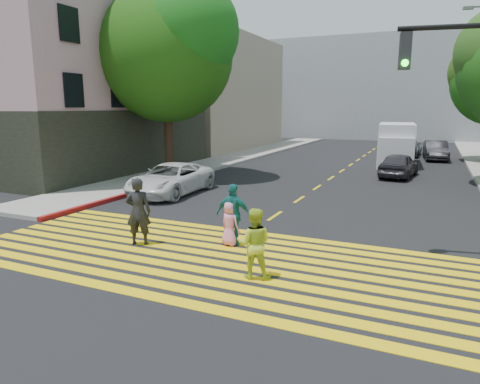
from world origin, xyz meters
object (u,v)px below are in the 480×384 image
Objects in this scene: tree_left at (168,47)px; white_van at (396,146)px; pedestrian_woman at (254,243)px; pedestrian_child at (230,224)px; dark_car_parked at (436,150)px; pedestrian_extra at (234,215)px; dark_car_near at (399,165)px; pedestrian_man at (138,212)px; white_sedan at (171,179)px; silver_car at (407,147)px.

white_van is at bearing 43.27° from tree_left.
pedestrian_woman is at bearing -49.80° from tree_left.
dark_car_parked reaches higher than pedestrian_child.
tree_left is 13.97m from pedestrian_child.
dark_car_parked is at bearing -104.68° from pedestrian_extra.
tree_left is 13.92m from dark_car_near.
pedestrian_man is 1.52× the size of pedestrian_child.
white_sedan is (-6.94, 7.26, -0.13)m from pedestrian_woman.
silver_car is (-0.20, 11.56, 0.01)m from dark_car_near.
pedestrian_child is 19.90m from white_van.
pedestrian_child is 0.26× the size of silver_car.
pedestrian_child is 0.26× the size of white_sedan.
pedestrian_man reaches higher than silver_car.
pedestrian_child is 24.48m from dark_car_parked.
white_sedan is 1.14× the size of dark_car_parked.
tree_left is 6.35× the size of pedestrian_woman.
pedestrian_woman is 0.27× the size of white_van.
pedestrian_extra is (2.40, 1.06, -0.08)m from pedestrian_man.
pedestrian_man is at bearing 77.17° from dark_car_near.
pedestrian_man is at bearing -112.11° from dark_car_parked.
pedestrian_woman is 27.96m from silver_car.
white_van is at bearing 89.60° from silver_car.
tree_left is at bearing -137.99° from dark_car_parked.
silver_car reaches higher than dark_car_near.
dark_car_near is at bearing -88.14° from white_van.
pedestrian_man is 27.55m from silver_car.
white_van reaches higher than pedestrian_child.
dark_car_parked is 4.91m from white_van.
pedestrian_man is 7.09m from white_sedan.
pedestrian_extra is at bearing -107.42° from dark_car_parked.
tree_left is 2.17× the size of silver_car.
white_van is at bearing -100.34° from pedestrian_extra.
dark_car_near is at bearing -113.13° from pedestrian_woman.
pedestrian_child is at bearing -46.53° from white_sedan.
pedestrian_extra is 26.13m from silver_car.
tree_left reaches higher than pedestrian_child.
dark_car_near is at bearing -83.44° from pedestrian_child.
silver_car is at bearing 65.67° from white_sedan.
dark_car_near reaches higher than white_sedan.
pedestrian_woman is 2.42m from pedestrian_extra.
pedestrian_extra is 7.66m from white_sedan.
pedestrian_child is at bearing -49.48° from tree_left.
pedestrian_woman is at bearing 147.93° from pedestrian_child.
white_van is at bearing 58.45° from white_sedan.
silver_car is at bearing 81.85° from white_van.
pedestrian_extra is 0.36× the size of white_sedan.
pedestrian_extra is 0.29× the size of white_van.
pedestrian_extra reaches higher than pedestrian_woman.
pedestrian_woman is 0.41× the size of dark_car_near.
pedestrian_child is at bearing -102.48° from white_van.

